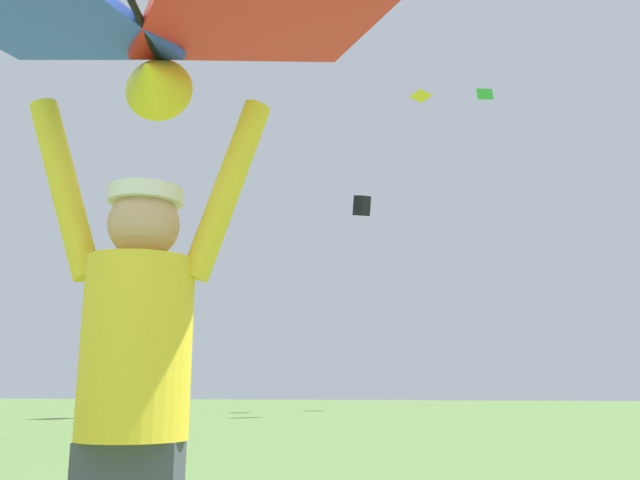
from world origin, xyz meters
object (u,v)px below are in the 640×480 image
held_stunt_kite (150,28)px  distant_kite_black_mid_right (362,206)px  distant_kite_yellow_high_left (421,95)px  distant_kite_green_low_left (485,94)px  distant_kite_blue_low_right (143,205)px  kite_flyer_person (134,401)px

held_stunt_kite → distant_kite_black_mid_right: size_ratio=2.02×
held_stunt_kite → distant_kite_yellow_high_left: (-1.42, 29.02, 12.83)m
distant_kite_green_low_left → distant_kite_blue_low_right: size_ratio=0.51×
distant_kite_blue_low_right → distant_kite_black_mid_right: (3.00, 11.12, 2.75)m
kite_flyer_person → distant_kite_yellow_high_left: distant_kite_yellow_high_left is taller
held_stunt_kite → distant_kite_green_low_left: size_ratio=1.54×
distant_kite_green_low_left → distant_kite_black_mid_right: size_ratio=1.31×
distant_kite_blue_low_right → distant_kite_black_mid_right: bearing=74.9°
kite_flyer_person → distant_kite_black_mid_right: size_ratio=2.16×
distant_kite_green_low_left → distant_kite_blue_low_right: distant_kite_green_low_left is taller
kite_flyer_person → distant_kite_black_mid_right: (-3.24, 22.40, 6.83)m
held_stunt_kite → distant_kite_green_low_left: (1.70, 32.38, 14.10)m
held_stunt_kite → kite_flyer_person: bearing=104.6°
distant_kite_yellow_high_left → distant_kite_blue_low_right: distant_kite_yellow_high_left is taller
distant_kite_yellow_high_left → distant_kite_green_low_left: (3.11, 3.36, 1.27)m
kite_flyer_person → distant_kite_blue_low_right: bearing=119.0°
kite_flyer_person → distant_kite_yellow_high_left: bearing=92.8°
distant_kite_yellow_high_left → distant_kite_green_low_left: bearing=47.2°
kite_flyer_person → distant_kite_yellow_high_left: (-1.40, 28.95, 14.05)m
distant_kite_yellow_high_left → distant_kite_blue_low_right: size_ratio=0.38×
distant_kite_black_mid_right → kite_flyer_person: bearing=-81.8°
distant_kite_yellow_high_left → held_stunt_kite: bearing=-87.2°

